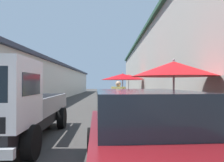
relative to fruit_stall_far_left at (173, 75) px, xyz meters
name	(u,v)px	position (x,y,z in m)	size (l,w,h in m)	color
ground	(97,106)	(8.69, 2.74, -1.81)	(90.00, 90.00, 0.00)	#3D3A38
building_left_whitewash	(7,81)	(10.94, 10.16, -0.03)	(49.80, 7.50, 3.55)	beige
building_right_concrete	(191,64)	(10.94, -4.68, 1.32)	(49.80, 7.50, 6.25)	#A39E93
fruit_stall_far_left	(173,75)	(0.00, 0.00, 0.00)	(2.44, 2.44, 2.28)	#9E9EA3
fruit_stall_far_right	(123,81)	(6.46, 1.06, -0.11)	(2.62, 2.62, 2.22)	#9E9EA3
fruit_stall_mid_lane	(128,80)	(13.53, 0.16, 0.08)	(2.66, 2.66, 2.46)	#9E9EA3
hatchback_car	(144,135)	(-2.70, 1.25, -1.07)	(4.02, 2.14, 1.45)	#600F14
delivery_truck	(4,106)	(-1.10, 4.31, -0.77)	(4.97, 2.08, 2.08)	black
vendor_by_crates	(118,98)	(2.44, 1.49, -0.85)	(0.42, 0.57, 1.67)	#665B4C
parked_scooter	(151,113)	(1.81, 0.29, -1.36)	(1.65, 0.63, 1.14)	black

